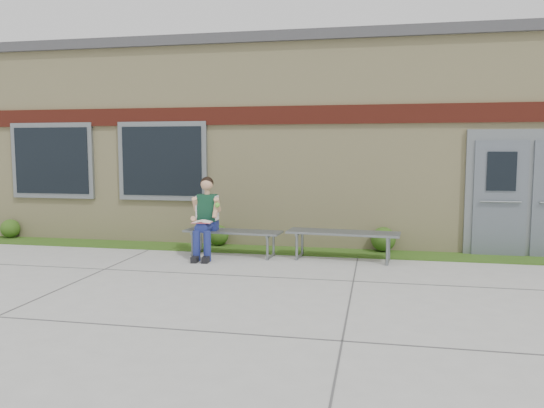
# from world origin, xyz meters

# --- Properties ---
(ground) EXTENTS (80.00, 80.00, 0.00)m
(ground) POSITION_xyz_m (0.00, 0.00, 0.00)
(ground) COLOR #9E9E99
(ground) RESTS_ON ground
(grass_strip) EXTENTS (16.00, 0.80, 0.02)m
(grass_strip) POSITION_xyz_m (0.00, 2.60, 0.01)
(grass_strip) COLOR #2B5115
(grass_strip) RESTS_ON ground
(school_building) EXTENTS (16.20, 6.22, 4.20)m
(school_building) POSITION_xyz_m (-0.00, 5.99, 2.10)
(school_building) COLOR beige
(school_building) RESTS_ON ground
(bench_left) EXTENTS (1.83, 0.65, 0.47)m
(bench_left) POSITION_xyz_m (-1.25, 2.00, 0.36)
(bench_left) COLOR slate
(bench_left) RESTS_ON ground
(bench_right) EXTENTS (1.99, 0.70, 0.51)m
(bench_right) POSITION_xyz_m (0.75, 2.00, 0.39)
(bench_right) COLOR slate
(bench_right) RESTS_ON ground
(girl) EXTENTS (0.55, 0.90, 1.45)m
(girl) POSITION_xyz_m (-1.70, 1.78, 0.75)
(girl) COLOR navy
(girl) RESTS_ON ground
(shrub_west) EXTENTS (0.40, 0.40, 0.40)m
(shrub_west) POSITION_xyz_m (-6.52, 2.85, 0.22)
(shrub_west) COLOR #2B5115
(shrub_west) RESTS_ON grass_strip
(shrub_mid) EXTENTS (0.41, 0.41, 0.41)m
(shrub_mid) POSITION_xyz_m (-1.79, 2.85, 0.23)
(shrub_mid) COLOR #2B5115
(shrub_mid) RESTS_ON grass_strip
(shrub_east) EXTENTS (0.46, 0.46, 0.46)m
(shrub_east) POSITION_xyz_m (1.45, 2.85, 0.25)
(shrub_east) COLOR #2B5115
(shrub_east) RESTS_ON grass_strip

